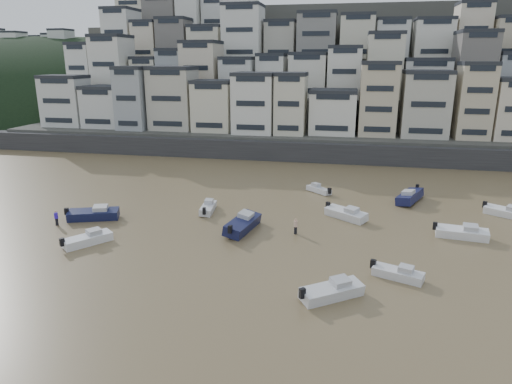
% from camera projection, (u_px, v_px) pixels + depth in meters
% --- Properties ---
extents(sea_strip, '(340.00, 340.00, 0.00)m').
position_uv_depth(sea_strip, '(31.00, 106.00, 181.41)').
color(sea_strip, '#445761').
rests_on(sea_strip, ground).
extents(harbor_wall, '(140.00, 3.00, 3.50)m').
position_uv_depth(harbor_wall, '(322.00, 152.00, 82.63)').
color(harbor_wall, '#38383A').
rests_on(harbor_wall, ground).
extents(hillside, '(141.04, 66.00, 50.00)m').
position_uv_depth(hillside, '(352.00, 79.00, 116.00)').
color(hillside, '#4C4C47').
rests_on(hillside, ground).
extents(headland, '(216.00, 135.00, 53.33)m').
position_uv_depth(headland, '(49.00, 109.00, 169.11)').
color(headland, black).
rests_on(headland, ground).
extents(boat_a, '(5.65, 4.80, 1.54)m').
position_uv_depth(boat_a, '(332.00, 289.00, 35.59)').
color(boat_a, silver).
rests_on(boat_a, ground).
extents(boat_b, '(4.87, 3.07, 1.26)m').
position_uv_depth(boat_b, '(398.00, 272.00, 38.82)').
color(boat_b, silver).
rests_on(boat_b, ground).
extents(boat_c, '(3.40, 7.04, 1.84)m').
position_uv_depth(boat_c, '(243.00, 223.00, 49.63)').
color(boat_c, '#13173D').
rests_on(boat_c, ground).
extents(boat_d, '(5.82, 2.55, 1.54)m').
position_uv_depth(boat_d, '(462.00, 231.00, 47.58)').
color(boat_d, white).
rests_on(boat_d, ground).
extents(boat_e, '(5.69, 4.79, 1.55)m').
position_uv_depth(boat_e, '(346.00, 212.00, 53.36)').
color(boat_e, silver).
rests_on(boat_e, ground).
extents(boat_f, '(2.11, 4.99, 1.32)m').
position_uv_depth(boat_f, '(208.00, 206.00, 55.90)').
color(boat_f, silver).
rests_on(boat_f, ground).
extents(boat_g, '(5.28, 4.28, 1.42)m').
position_uv_depth(boat_g, '(506.00, 211.00, 54.12)').
color(boat_g, white).
rests_on(boat_g, ground).
extents(boat_h, '(4.16, 3.92, 1.18)m').
position_uv_depth(boat_h, '(319.00, 189.00, 63.83)').
color(boat_h, silver).
rests_on(boat_h, ground).
extents(boat_i, '(4.61, 6.95, 1.81)m').
position_uv_depth(boat_i, '(410.00, 195.00, 59.78)').
color(boat_i, '#151842').
rests_on(boat_i, ground).
extents(boat_j, '(4.52, 5.27, 1.44)m').
position_uv_depth(boat_j, '(87.00, 237.00, 46.03)').
color(boat_j, white).
rests_on(boat_j, ground).
extents(boat_k, '(6.59, 3.98, 1.71)m').
position_uv_depth(boat_k, '(93.00, 213.00, 53.07)').
color(boat_k, '#13183D').
rests_on(boat_k, ground).
extents(person_blue, '(0.44, 0.44, 1.74)m').
position_uv_depth(person_blue, '(56.00, 218.00, 51.21)').
color(person_blue, '#371BCF').
rests_on(person_blue, ground).
extents(person_pink, '(0.44, 0.44, 1.74)m').
position_uv_depth(person_pink, '(296.00, 226.00, 48.68)').
color(person_pink, '#D2AA94').
rests_on(person_pink, ground).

